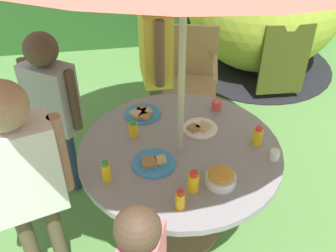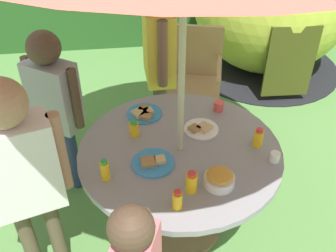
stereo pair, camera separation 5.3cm
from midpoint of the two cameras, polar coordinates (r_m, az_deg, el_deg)
ground_plane at (r=2.84m, az=2.01°, el=-14.20°), size 10.00×10.00×0.02m
garden_table at (r=2.42m, az=2.30°, el=-5.90°), size 1.20×1.20×0.70m
wooden_chair at (r=3.43m, az=4.14°, el=7.36°), size 0.58×0.60×0.90m
child_in_yellow_shirt at (r=2.97m, az=-0.83°, el=11.61°), size 0.25×0.48×1.44m
child_in_grey_shirt at (r=2.69m, az=-15.71°, el=4.23°), size 0.37×0.33×1.26m
child_in_white_shirt at (r=2.07m, az=-19.89°, el=-5.65°), size 0.45×0.29×1.38m
snack_bowl at (r=2.10m, az=8.17°, el=-7.56°), size 0.17×0.17×0.09m
plate_near_left at (r=2.22m, az=-1.51°, el=-5.30°), size 0.24×0.24×0.03m
plate_front_edge at (r=2.47m, az=5.43°, el=-0.38°), size 0.22×0.22×0.03m
plate_near_right at (r=2.59m, az=-2.91°, el=1.90°), size 0.23×0.23×0.03m
juice_bottle_far_left at (r=2.12m, az=-8.42°, el=-6.38°), size 0.05×0.05×0.13m
juice_bottle_far_right at (r=2.38m, az=13.59°, el=-1.68°), size 0.06×0.06×0.12m
juice_bottle_center_front at (r=1.97m, az=2.15°, el=-10.69°), size 0.05×0.05×0.12m
juice_bottle_center_back at (r=2.04m, az=4.16°, el=-8.18°), size 0.06×0.06×0.13m
juice_bottle_mid_left at (r=2.40m, az=-4.33°, el=-0.36°), size 0.06×0.06×0.11m
cup_near at (r=2.64m, az=7.93°, el=2.91°), size 0.07×0.07×0.06m
cup_far at (r=2.31m, az=15.87°, el=-4.36°), size 0.06×0.06×0.06m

